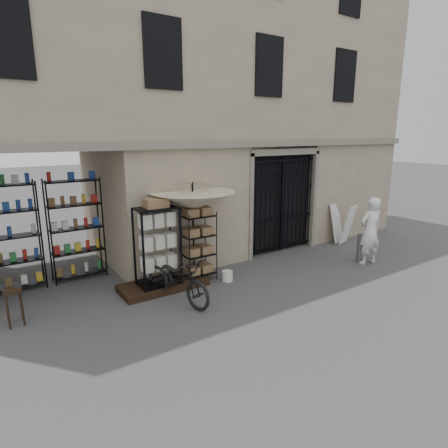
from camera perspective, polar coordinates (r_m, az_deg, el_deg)
ground at (r=9.02m, az=9.34°, el=-9.45°), size 80.00×80.00×0.00m
main_building at (r=11.57m, az=-4.10°, el=18.51°), size 14.00×4.00×9.00m
shop_recess at (r=9.10m, az=-25.04°, el=-0.41°), size 3.00×1.70×3.00m
shop_shelving at (r=9.64m, az=-25.67°, el=-1.29°), size 2.70×0.50×2.50m
iron_gate at (r=11.35m, az=8.27°, el=3.29°), size 2.50×0.21×3.00m
step_platform at (r=8.94m, az=-9.21°, el=-9.14°), size 2.00×0.90×0.15m
display_cabinet at (r=8.54m, az=-10.02°, el=-3.99°), size 1.04×0.85×1.93m
wire_rack at (r=9.11m, az=-4.00°, el=-3.47°), size 0.77×0.56×1.70m
market_umbrella at (r=8.88m, az=-4.80°, el=4.28°), size 1.95×1.99×2.88m
white_bucket at (r=9.21m, az=0.50°, el=-7.92°), size 0.28×0.28×0.25m
bicycle at (r=8.27m, az=-7.02°, el=-11.58°), size 0.89×1.14×1.91m
wooden_stool at (r=8.13m, az=-29.30°, el=-10.93°), size 0.39×0.39×0.70m
steel_bollard at (r=11.17m, az=19.98°, el=-3.39°), size 0.17×0.17×0.79m
shopkeeper at (r=11.17m, az=20.96°, el=-5.61°), size 0.99×1.95×0.45m
easel_sign at (r=12.76m, az=17.58°, el=0.03°), size 0.78×0.84×1.26m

